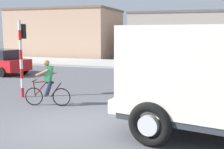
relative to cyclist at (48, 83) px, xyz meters
name	(u,v)px	position (x,y,z in m)	size (l,w,h in m)	color
ground_plane	(63,126)	(1.60, -1.90, -0.86)	(120.00, 120.00, 0.00)	#56565B
sidewalk_far	(152,65)	(1.60, 13.31, -0.78)	(80.00, 5.00, 0.16)	#ADADA8
cyclist	(48,83)	(0.00, 0.00, 0.00)	(1.70, 0.57, 1.72)	black
traffic_light_pole	(22,48)	(-1.76, 1.01, 1.20)	(0.24, 0.43, 3.20)	red
car_white_mid	(1,61)	(-7.02, 6.19, -0.05)	(4.30, 2.68, 1.60)	red
building_corner_left	(67,33)	(-9.39, 20.37, 1.72)	(11.29, 8.05, 5.16)	tan
building_mid_block	(190,36)	(4.10, 20.74, 1.45)	(11.46, 6.94, 4.61)	#9E9389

